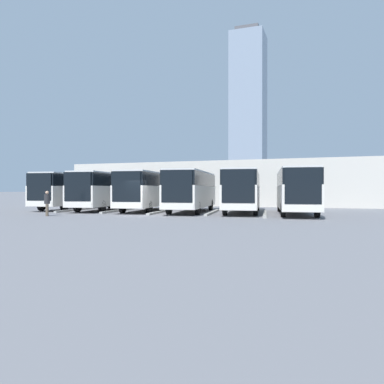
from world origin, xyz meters
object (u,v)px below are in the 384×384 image
(bus_5, at_px, (72,190))
(bus_3, at_px, (149,190))
(bus_1, at_px, (243,190))
(pedestrian, at_px, (47,203))
(bus_4, at_px, (107,190))
(bus_0, at_px, (296,190))
(bus_2, at_px, (192,190))

(bus_5, bearing_deg, bus_3, 168.78)
(bus_1, height_order, pedestrian, bus_1)
(bus_1, height_order, bus_3, same)
(bus_5, bearing_deg, bus_4, 164.20)
(bus_1, bearing_deg, bus_5, -9.36)
(bus_1, height_order, bus_5, same)
(bus_0, bearing_deg, bus_2, -8.69)
(bus_0, bearing_deg, bus_4, -9.50)
(bus_3, xyz_separation_m, bus_4, (4.13, 0.14, 0.00))
(bus_4, relative_size, bus_5, 1.00)
(bus_0, distance_m, bus_3, 12.39)
(bus_2, xyz_separation_m, bus_4, (8.25, -0.26, 0.00))
(pedestrian, bearing_deg, bus_2, 90.81)
(bus_4, relative_size, pedestrian, 6.26)
(bus_3, distance_m, bus_5, 8.26)
(bus_0, relative_size, bus_2, 1.00)
(bus_2, bearing_deg, pedestrian, 35.55)
(bus_0, distance_m, pedestrian, 17.97)
(bus_0, xyz_separation_m, bus_2, (8.25, -0.02, 0.00))
(bus_1, bearing_deg, bus_2, -1.03)
(bus_1, xyz_separation_m, bus_5, (16.51, -0.24, 0.00))
(bus_4, height_order, pedestrian, bus_4)
(bus_2, height_order, bus_5, same)
(bus_5, relative_size, pedestrian, 6.26)
(bus_0, height_order, bus_5, same)
(bus_0, bearing_deg, bus_1, -16.35)
(bus_2, height_order, bus_4, same)
(bus_5, height_order, pedestrian, bus_5)
(bus_5, bearing_deg, pedestrian, 108.92)
(bus_5, bearing_deg, bus_0, 169.24)
(bus_1, distance_m, bus_3, 8.25)
(bus_0, height_order, pedestrian, bus_0)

